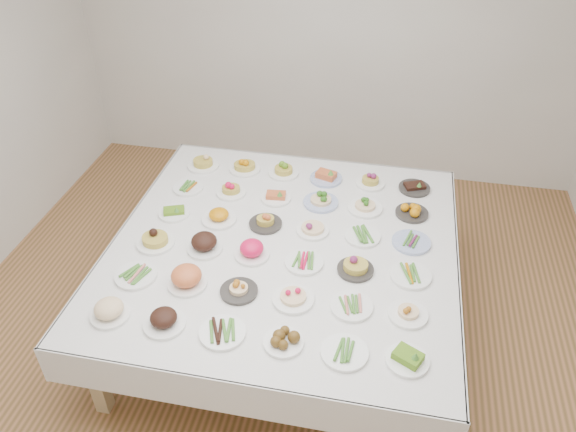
% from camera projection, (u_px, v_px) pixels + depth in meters
% --- Properties ---
extents(room_envelope, '(5.02, 5.02, 2.81)m').
position_uv_depth(room_envelope, '(271.00, 114.00, 3.05)').
color(room_envelope, '#A36B44').
rests_on(room_envelope, ground).
extents(display_table, '(2.36, 2.36, 0.75)m').
position_uv_depth(display_table, '(284.00, 251.00, 3.90)').
color(display_table, white).
rests_on(display_table, ground).
extents(dish_0, '(0.23, 0.23, 0.13)m').
position_uv_depth(dish_0, '(109.00, 309.00, 3.28)').
color(dish_0, white).
rests_on(dish_0, display_table).
extents(dish_1, '(0.24, 0.24, 0.14)m').
position_uv_depth(dish_1, '(164.00, 318.00, 3.23)').
color(dish_1, white).
rests_on(dish_1, display_table).
extents(dish_2, '(0.28, 0.26, 0.06)m').
position_uv_depth(dish_2, '(222.00, 331.00, 3.19)').
color(dish_2, white).
rests_on(dish_2, display_table).
extents(dish_3, '(0.23, 0.23, 0.11)m').
position_uv_depth(dish_3, '(283.00, 338.00, 3.12)').
color(dish_3, white).
rests_on(dish_3, display_table).
extents(dish_4, '(0.26, 0.26, 0.06)m').
position_uv_depth(dish_4, '(345.00, 351.00, 3.08)').
color(dish_4, white).
rests_on(dish_4, display_table).
extents(dish_5, '(0.23, 0.23, 0.10)m').
position_uv_depth(dish_5, '(408.00, 357.00, 3.03)').
color(dish_5, white).
rests_on(dish_5, display_table).
extents(dish_6, '(0.26, 0.26, 0.06)m').
position_uv_depth(dish_6, '(136.00, 274.00, 3.58)').
color(dish_6, white).
rests_on(dish_6, display_table).
extents(dish_7, '(0.26, 0.26, 0.15)m').
position_uv_depth(dish_7, '(187.00, 277.00, 3.49)').
color(dish_7, white).
rests_on(dish_7, display_table).
extents(dish_8, '(0.23, 0.23, 0.11)m').
position_uv_depth(dish_8, '(239.00, 287.00, 3.45)').
color(dish_8, '#2E2B29').
rests_on(dish_8, display_table).
extents(dish_9, '(0.25, 0.25, 0.13)m').
position_uv_depth(dish_9, '(293.00, 294.00, 3.39)').
color(dish_9, white).
rests_on(dish_9, display_table).
extents(dish_10, '(0.25, 0.25, 0.05)m').
position_uv_depth(dish_10, '(352.00, 305.00, 3.36)').
color(dish_10, white).
rests_on(dish_10, display_table).
extents(dish_11, '(0.23, 0.23, 0.11)m').
position_uv_depth(dish_11, '(409.00, 310.00, 3.29)').
color(dish_11, white).
rests_on(dish_11, display_table).
extents(dish_12, '(0.26, 0.26, 0.15)m').
position_uv_depth(dish_12, '(155.00, 236.00, 3.81)').
color(dish_12, white).
rests_on(dish_12, display_table).
extents(dish_13, '(0.25, 0.25, 0.14)m').
position_uv_depth(dish_13, '(204.00, 242.00, 3.77)').
color(dish_13, white).
rests_on(dish_13, display_table).
extents(dish_14, '(0.23, 0.23, 0.13)m').
position_uv_depth(dish_14, '(252.00, 249.00, 3.72)').
color(dish_14, white).
rests_on(dish_14, display_table).
extents(dish_15, '(0.25, 0.25, 0.06)m').
position_uv_depth(dish_15, '(304.00, 261.00, 3.68)').
color(dish_15, white).
rests_on(dish_15, display_table).
extents(dish_16, '(0.23, 0.23, 0.12)m').
position_uv_depth(dish_16, '(356.00, 265.00, 3.61)').
color(dish_16, '#2E2B29').
rests_on(dish_16, display_table).
extents(dish_17, '(0.26, 0.26, 0.06)m').
position_uv_depth(dish_17, '(411.00, 274.00, 3.58)').
color(dish_17, white).
rests_on(dish_17, display_table).
extents(dish_18, '(0.23, 0.23, 0.09)m').
position_uv_depth(dish_18, '(174.00, 211.00, 4.11)').
color(dish_18, white).
rests_on(dish_18, display_table).
extents(dish_19, '(0.25, 0.25, 0.13)m').
position_uv_depth(dish_19, '(219.00, 214.00, 4.04)').
color(dish_19, white).
rests_on(dish_19, display_table).
extents(dish_20, '(0.23, 0.23, 0.12)m').
position_uv_depth(dish_20, '(265.00, 219.00, 4.00)').
color(dish_20, '#2E2B29').
rests_on(dish_20, display_table).
extents(dish_21, '(0.23, 0.23, 0.13)m').
position_uv_depth(dish_21, '(313.00, 225.00, 3.93)').
color(dish_21, white).
rests_on(dish_21, display_table).
extents(dish_22, '(0.26, 0.24, 0.06)m').
position_uv_depth(dish_22, '(363.00, 235.00, 3.90)').
color(dish_22, white).
rests_on(dish_22, display_table).
extents(dish_23, '(0.26, 0.26, 0.06)m').
position_uv_depth(dish_23, '(411.00, 241.00, 3.85)').
color(dish_23, '#4C66B2').
rests_on(dish_23, display_table).
extents(dish_24, '(0.23, 0.23, 0.05)m').
position_uv_depth(dish_24, '(188.00, 187.00, 4.38)').
color(dish_24, white).
rests_on(dish_24, display_table).
extents(dish_25, '(0.23, 0.23, 0.13)m').
position_uv_depth(dish_25, '(231.00, 188.00, 4.31)').
color(dish_25, white).
rests_on(dish_25, display_table).
extents(dish_26, '(0.23, 0.23, 0.10)m').
position_uv_depth(dish_26, '(276.00, 195.00, 4.26)').
color(dish_26, white).
rests_on(dish_26, display_table).
extents(dish_27, '(0.26, 0.26, 0.15)m').
position_uv_depth(dish_27, '(321.00, 196.00, 4.20)').
color(dish_27, '#4C66B2').
rests_on(dish_27, display_table).
extents(dish_28, '(0.25, 0.25, 0.13)m').
position_uv_depth(dish_28, '(365.00, 203.00, 4.15)').
color(dish_28, white).
rests_on(dish_28, display_table).
extents(dish_29, '(0.24, 0.24, 0.10)m').
position_uv_depth(dish_29, '(412.00, 210.00, 4.10)').
color(dish_29, '#2E2B29').
rests_on(dish_29, display_table).
extents(dish_30, '(0.28, 0.27, 0.16)m').
position_uv_depth(dish_30, '(203.00, 159.00, 4.62)').
color(dish_30, white).
rests_on(dish_30, display_table).
extents(dish_31, '(0.25, 0.25, 0.14)m').
position_uv_depth(dish_31, '(245.00, 164.00, 4.58)').
color(dish_31, white).
rests_on(dish_31, display_table).
extents(dish_32, '(0.24, 0.24, 0.13)m').
position_uv_depth(dish_32, '(284.00, 169.00, 4.54)').
color(dish_32, white).
rests_on(dish_32, display_table).
extents(dish_33, '(0.25, 0.25, 0.12)m').
position_uv_depth(dish_33, '(326.00, 174.00, 4.47)').
color(dish_33, '#4C66B2').
rests_on(dish_33, display_table).
extents(dish_34, '(0.23, 0.23, 0.12)m').
position_uv_depth(dish_34, '(370.00, 180.00, 4.42)').
color(dish_34, white).
rests_on(dish_34, display_table).
extents(dish_35, '(0.24, 0.24, 0.10)m').
position_uv_depth(dish_35, '(415.00, 186.00, 4.37)').
color(dish_35, '#2E2B29').
rests_on(dish_35, display_table).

